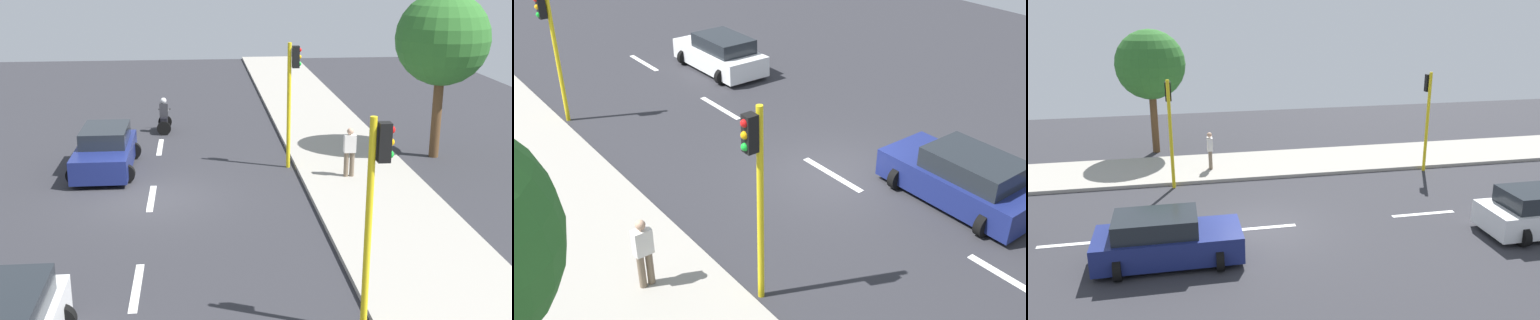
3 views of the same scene
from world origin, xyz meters
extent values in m
cube|color=#2D2D33|center=(0.00, 0.00, -0.05)|extent=(40.00, 60.00, 0.10)
cube|color=#9E998E|center=(7.00, 0.00, 0.07)|extent=(4.00, 60.00, 0.15)
cube|color=white|center=(0.00, -6.00, 0.01)|extent=(0.20, 2.40, 0.01)
cube|color=white|center=(0.00, 0.00, 0.01)|extent=(0.20, 2.40, 0.01)
cube|color=white|center=(0.00, 6.00, 0.01)|extent=(0.20, 2.40, 0.01)
cube|color=white|center=(0.00, 12.00, 0.01)|extent=(0.20, 2.40, 0.01)
cube|color=navy|center=(-1.78, 3.05, 0.56)|extent=(1.88, 4.28, 0.80)
cube|color=#1E2328|center=(-1.78, 3.39, 1.24)|extent=(1.58, 2.40, 0.56)
cylinder|color=black|center=(-0.94, 1.64, 0.32)|extent=(0.64, 0.22, 0.64)
cylinder|color=black|center=(-2.61, 1.64, 0.32)|extent=(0.64, 0.22, 0.64)
cylinder|color=black|center=(-0.94, 4.47, 0.32)|extent=(0.64, 0.22, 0.64)
cylinder|color=black|center=(-2.61, 4.47, 0.32)|extent=(0.64, 0.22, 0.64)
cylinder|color=black|center=(-1.35, -7.89, 0.32)|extent=(0.64, 0.22, 0.64)
cylinder|color=black|center=(0.09, 9.10, 0.30)|extent=(0.60, 0.10, 0.60)
cylinder|color=black|center=(0.09, 7.90, 0.30)|extent=(0.60, 0.10, 0.60)
cube|color=black|center=(0.09, 8.45, 0.55)|extent=(0.28, 1.10, 0.36)
sphere|color=black|center=(0.09, 8.65, 0.73)|extent=(0.32, 0.32, 0.32)
cylinder|color=black|center=(0.09, 9.00, 0.90)|extent=(0.55, 0.04, 0.04)
cube|color=#333338|center=(0.09, 8.35, 1.00)|extent=(0.36, 0.24, 0.60)
sphere|color=silver|center=(0.09, 8.40, 1.40)|extent=(0.26, 0.26, 0.26)
cylinder|color=#72604C|center=(6.51, 1.23, 0.57)|extent=(0.16, 0.16, 0.85)
cylinder|color=#72604C|center=(6.71, 1.23, 0.57)|extent=(0.16, 0.16, 0.85)
cube|color=silver|center=(6.61, 1.23, 1.30)|extent=(0.40, 0.24, 0.60)
sphere|color=tan|center=(6.61, 1.23, 1.73)|extent=(0.22, 0.22, 0.22)
cylinder|color=yellow|center=(4.75, 2.89, 2.25)|extent=(0.14, 0.14, 4.50)
cube|color=black|center=(4.97, 2.89, 4.00)|extent=(0.24, 0.24, 0.76)
sphere|color=red|center=(5.09, 2.89, 4.24)|extent=(0.16, 0.16, 0.16)
sphere|color=#F2A50C|center=(5.09, 2.89, 4.00)|extent=(0.16, 0.16, 0.16)
sphere|color=green|center=(5.09, 2.89, 3.76)|extent=(0.16, 0.16, 0.16)
cylinder|color=yellow|center=(4.75, -8.35, 2.25)|extent=(0.14, 0.14, 4.50)
cube|color=black|center=(4.97, -8.35, 4.00)|extent=(0.24, 0.24, 0.76)
sphere|color=red|center=(5.09, -8.35, 4.24)|extent=(0.16, 0.16, 0.16)
sphere|color=#F2A50C|center=(5.09, -8.35, 4.00)|extent=(0.16, 0.16, 0.16)
sphere|color=green|center=(5.09, -8.35, 3.76)|extent=(0.16, 0.16, 0.16)
cylinder|color=brown|center=(10.48, 3.73, 1.64)|extent=(0.36, 0.36, 3.28)
sphere|color=#2D6B28|center=(10.48, 3.73, 4.48)|extent=(3.43, 3.43, 3.43)
camera|label=1|loc=(1.48, -20.22, 7.33)|focal=47.24mm
camera|label=2|loc=(10.60, 10.86, 8.86)|focal=41.86mm
camera|label=3|loc=(-16.16, 2.60, 7.42)|focal=36.49mm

